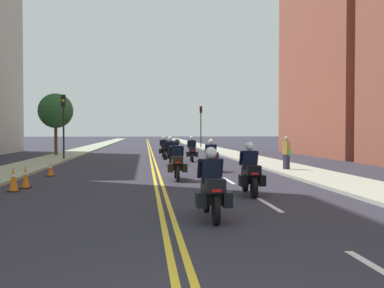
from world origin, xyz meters
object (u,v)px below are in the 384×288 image
object	(u,v)px
motorcycle_1	(250,174)
pedestrian_0	(287,153)
motorcycle_0	(212,189)
traffic_light_far	(201,119)
traffic_cone_1	(13,179)
motorcycle_4	(170,154)
motorcycle_6	(164,149)
motorcycle_3	(212,158)
traffic_cone_0	(26,177)
motorcycle_5	(192,151)
traffic_light_near	(63,115)
street_tree_1	(56,111)
motorcycle_2	(177,163)
traffic_cone_2	(50,169)

from	to	relation	value
motorcycle_1	pedestrian_0	xyz separation A→B (m)	(3.62, 7.94, 0.24)
motorcycle_0	traffic_light_far	xyz separation A→B (m)	(4.96, 43.06, 2.72)
traffic_cone_1	traffic_light_far	bearing A→B (deg)	74.26
motorcycle_4	motorcycle_6	xyz separation A→B (m)	(-0.05, 7.90, -0.02)
motorcycle_3	traffic_cone_0	xyz separation A→B (m)	(-7.27, -6.00, -0.26)
motorcycle_5	pedestrian_0	distance (m)	8.83
traffic_light_near	street_tree_1	world-z (taller)	street_tree_1
motorcycle_6	traffic_light_near	xyz separation A→B (m)	(-6.78, -2.49, 2.40)
motorcycle_1	street_tree_1	size ratio (longest dim) A/B	0.43
motorcycle_4	motorcycle_5	xyz separation A→B (m)	(1.58, 3.52, -0.02)
motorcycle_6	traffic_light_near	size ratio (longest dim) A/B	0.53
motorcycle_5	street_tree_1	world-z (taller)	street_tree_1
motorcycle_1	motorcycle_4	xyz separation A→B (m)	(-1.76, 12.39, 0.03)
traffic_cone_0	pedestrian_0	xyz separation A→B (m)	(10.85, 5.51, 0.49)
motorcycle_2	traffic_light_far	xyz separation A→B (m)	(5.16, 34.84, 2.69)
motorcycle_2	traffic_cone_1	size ratio (longest dim) A/B	2.60
street_tree_1	motorcycle_2	bearing A→B (deg)	-66.24
motorcycle_0	traffic_cone_1	size ratio (longest dim) A/B	2.68
motorcycle_3	motorcycle_5	size ratio (longest dim) A/B	0.95
motorcycle_5	traffic_cone_1	distance (m)	16.06
motorcycle_0	street_tree_1	world-z (taller)	street_tree_1
motorcycle_3	motorcycle_2	bearing A→B (deg)	-119.28
motorcycle_1	motorcycle_2	xyz separation A→B (m)	(-1.92, 4.49, 0.04)
motorcycle_2	motorcycle_5	world-z (taller)	motorcycle_5
motorcycle_0	traffic_cone_0	world-z (taller)	motorcycle_0
motorcycle_4	motorcycle_2	bearing A→B (deg)	-88.40
motorcycle_0	traffic_light_near	world-z (taller)	traffic_light_near
motorcycle_3	motorcycle_5	distance (m)	7.49
traffic_cone_2	traffic_cone_0	bearing A→B (deg)	-89.50
motorcycle_0	motorcycle_4	bearing A→B (deg)	90.38
motorcycle_4	street_tree_1	size ratio (longest dim) A/B	0.45
traffic_light_far	pedestrian_0	size ratio (longest dim) A/B	2.87
traffic_cone_2	traffic_light_near	size ratio (longest dim) A/B	0.14
motorcycle_2	traffic_light_far	bearing A→B (deg)	81.87
motorcycle_5	traffic_cone_2	distance (m)	11.58
traffic_cone_0	street_tree_1	xyz separation A→B (m)	(-2.84, 20.58, 3.14)
traffic_light_far	pedestrian_0	world-z (taller)	traffic_light_far
traffic_cone_2	motorcycle_3	bearing A→B (deg)	12.80
traffic_cone_1	street_tree_1	xyz separation A→B (m)	(-2.68, 21.43, 3.13)
traffic_cone_1	traffic_light_near	size ratio (longest dim) A/B	0.19
motorcycle_2	street_tree_1	world-z (taller)	street_tree_1
motorcycle_2	traffic_cone_0	bearing A→B (deg)	-158.44
motorcycle_0	traffic_light_near	size ratio (longest dim) A/B	0.50
motorcycle_0	traffic_cone_0	xyz separation A→B (m)	(-5.51, 6.15, -0.26)
traffic_cone_1	pedestrian_0	bearing A→B (deg)	30.01
motorcycle_5	motorcycle_0	bearing A→B (deg)	-91.73
motorcycle_1	traffic_cone_0	distance (m)	7.63
motorcycle_5	street_tree_1	bearing A→B (deg)	147.15
traffic_cone_0	traffic_light_near	world-z (taller)	traffic_light_near
motorcycle_5	street_tree_1	xyz separation A→B (m)	(-9.90, 7.09, 2.88)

